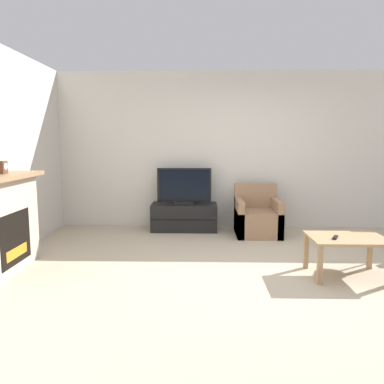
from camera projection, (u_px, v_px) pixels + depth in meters
The scene contains 8 objects.
ground_plane at pixel (268, 271), 4.35m from camera, with size 24.00×24.00×0.00m, color tan.
wall_back at pixel (246, 150), 6.51m from camera, with size 12.00×0.06×2.70m.
mantel_clock at pixel (3, 167), 4.28m from camera, with size 0.08×0.11×0.15m.
tv_stand at pixel (184, 217), 6.37m from camera, with size 1.10×0.50×0.45m.
tv at pixel (184, 187), 6.30m from camera, with size 0.91×0.18×0.61m.
armchair at pixel (257, 218), 6.08m from camera, with size 0.70×0.76×0.81m.
coffee_table at pixel (347, 243), 4.15m from camera, with size 0.83×0.60×0.45m.
remote at pixel (335, 237), 4.09m from camera, with size 0.11×0.15×0.02m.
Camera 1 is at (-0.77, -4.21, 1.49)m, focal length 35.00 mm.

